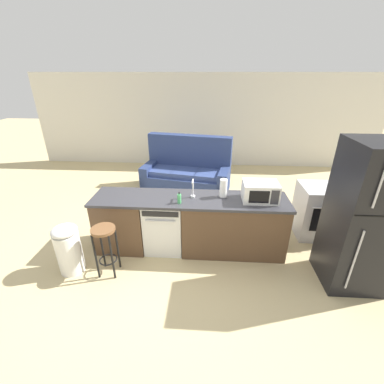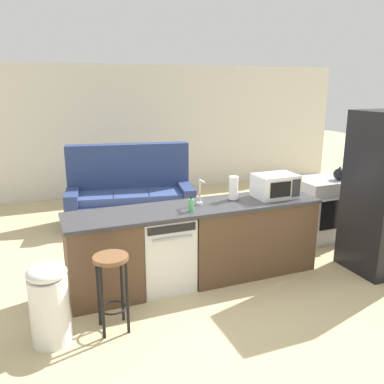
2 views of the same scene
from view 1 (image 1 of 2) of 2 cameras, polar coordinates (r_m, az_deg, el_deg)
name	(u,v)px [view 1 (image 1 of 2)]	position (r m, az deg, el deg)	size (l,w,h in m)	color
ground_plane	(181,247)	(4.32, -2.50, -12.06)	(24.00, 24.00, 0.00)	tan
wall_back	(205,121)	(7.72, 3.00, 15.41)	(10.00, 0.06, 2.60)	silver
kitchen_counter	(195,226)	(4.06, 0.78, -7.49)	(2.94, 0.66, 0.90)	brown
dishwasher	(165,225)	(4.11, -6.11, -7.19)	(0.58, 0.61, 0.84)	white
stove_range	(320,211)	(4.91, 26.64, -3.80)	(0.76, 0.68, 0.90)	#B7B7BC
refrigerator	(364,218)	(3.83, 33.85, -4.87)	(0.72, 0.73, 1.94)	black
microwave	(260,192)	(3.83, 14.91, 0.08)	(0.50, 0.37, 0.28)	white
sink_faucet	(193,190)	(3.78, 0.19, 0.51)	(0.07, 0.18, 0.30)	silver
paper_towel_roll	(223,188)	(3.83, 6.99, 0.78)	(0.14, 0.14, 0.28)	#4C4C51
soap_bottle	(179,199)	(3.66, -2.84, -1.46)	(0.06, 0.06, 0.18)	#4CB266
kettle	(342,186)	(4.67, 30.33, 1.22)	(0.21, 0.17, 0.19)	black
bar_stool	(105,241)	(3.72, -18.78, -10.30)	(0.32, 0.32, 0.74)	brown
trash_bin	(68,248)	(4.04, -25.77, -11.21)	(0.35, 0.35, 0.74)	white
couch	(187,173)	(6.17, -1.04, 4.15)	(2.13, 1.24, 1.27)	navy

